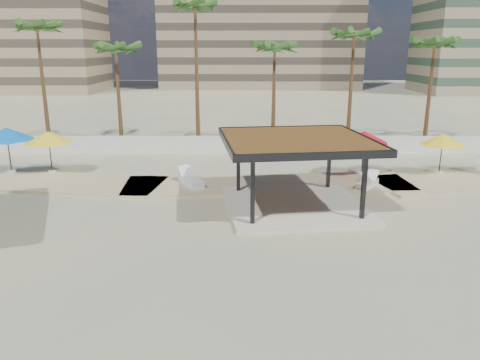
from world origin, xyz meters
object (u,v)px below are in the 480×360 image
object	(u,v)px
lounger_b	(368,183)
pavilion_central	(296,166)
umbrella_c	(364,137)
lounger_a	(191,181)

from	to	relation	value
lounger_b	pavilion_central	bearing A→B (deg)	159.44
pavilion_central	lounger_b	size ratio (longest dim) A/B	3.93
umbrella_c	lounger_b	size ratio (longest dim) A/B	1.70
lounger_a	lounger_b	xyz separation A→B (m)	(9.76, -0.34, -0.03)
pavilion_central	umbrella_c	world-z (taller)	pavilion_central
umbrella_c	lounger_a	distance (m)	10.56
pavilion_central	lounger_b	world-z (taller)	pavilion_central
umbrella_c	lounger_a	bearing A→B (deg)	-166.91
pavilion_central	lounger_b	xyz separation A→B (m)	(4.34, 2.98, -1.70)
pavilion_central	lounger_a	size ratio (longest dim) A/B	3.27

